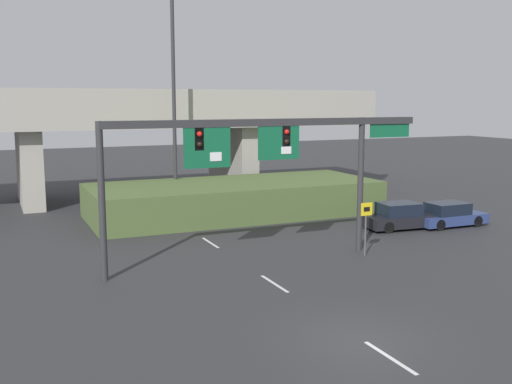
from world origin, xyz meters
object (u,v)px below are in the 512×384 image
object	(u,v)px
speed_limit_sign	(366,221)
highway_light_pole_near	(173,73)
signal_gantry	(261,148)
parked_sedan_near_right	(400,217)
parked_sedan_mid_right	(449,215)

from	to	relation	value
speed_limit_sign	highway_light_pole_near	distance (m)	17.24
signal_gantry	speed_limit_sign	bearing A→B (deg)	-11.45
highway_light_pole_near	parked_sedan_near_right	size ratio (longest dim) A/B	3.91
parked_sedan_near_right	parked_sedan_mid_right	size ratio (longest dim) A/B	1.00
speed_limit_sign	parked_sedan_mid_right	size ratio (longest dim) A/B	0.59
speed_limit_sign	highway_light_pole_near	size ratio (longest dim) A/B	0.15
signal_gantry	speed_limit_sign	world-z (taller)	signal_gantry
signal_gantry	speed_limit_sign	xyz separation A→B (m)	(4.92, -1.00, -3.47)
signal_gantry	speed_limit_sign	distance (m)	6.11
speed_limit_sign	highway_light_pole_near	world-z (taller)	highway_light_pole_near
highway_light_pole_near	parked_sedan_mid_right	distance (m)	19.07
speed_limit_sign	parked_sedan_near_right	xyz separation A→B (m)	(5.23, 4.22, -0.99)
signal_gantry	parked_sedan_mid_right	distance (m)	14.17
highway_light_pole_near	parked_sedan_mid_right	bearing A→B (deg)	-40.78
highway_light_pole_near	parked_sedan_near_right	world-z (taller)	highway_light_pole_near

